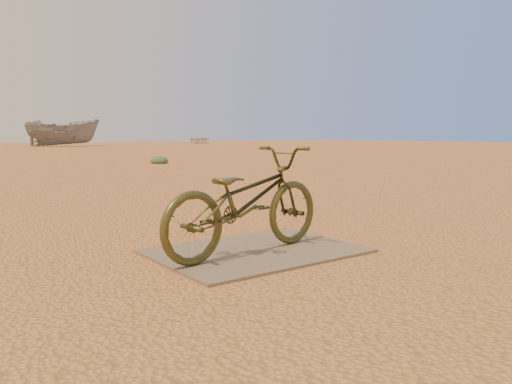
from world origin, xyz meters
TOP-DOWN VIEW (x-y plane):
  - ground at (0.00, 0.00)m, footprint 120.00×120.00m
  - plywood_board at (0.22, 0.31)m, footprint 1.61×1.18m
  - bicycle at (0.09, 0.26)m, footprint 1.65×0.76m
  - boat_mid_right at (9.21, 38.55)m, footprint 6.00×3.91m
  - boat_far_right at (24.85, 44.16)m, footprint 4.97×5.34m
  - kale_b at (5.01, 12.16)m, footprint 0.57×0.57m

SIDE VIEW (x-z plane):
  - ground at x=0.00m, z-range 0.00..0.00m
  - kale_b at x=5.01m, z-range -0.16..0.16m
  - plywood_board at x=0.22m, z-range 0.00..0.02m
  - bicycle at x=0.09m, z-range 0.02..0.86m
  - boat_far_right at x=24.85m, z-range 0.00..0.90m
  - boat_mid_right at x=9.21m, z-range 0.00..2.17m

